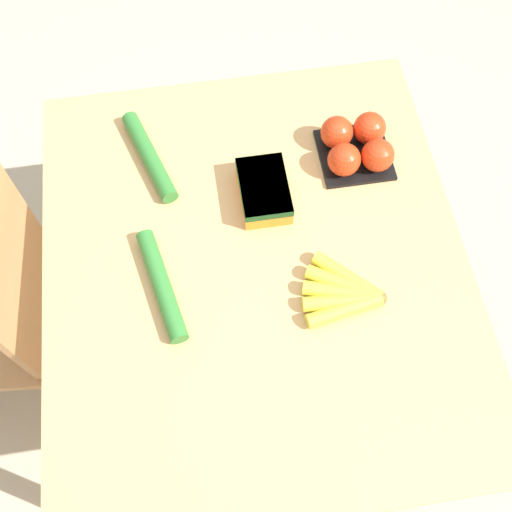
% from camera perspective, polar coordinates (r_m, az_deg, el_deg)
% --- Properties ---
extents(ground_plane, '(12.00, 12.00, 0.00)m').
position_cam_1_polar(ground_plane, '(2.10, -0.00, -9.94)').
color(ground_plane, '#B7A88E').
extents(dining_table, '(1.12, 0.97, 0.78)m').
position_cam_1_polar(dining_table, '(1.48, -0.00, -2.46)').
color(dining_table, tan).
rests_on(dining_table, ground_plane).
extents(chair, '(0.45, 0.44, 0.91)m').
position_cam_1_polar(chair, '(1.80, -23.19, -4.87)').
color(chair, '#A87547').
rests_on(chair, ground_plane).
extents(banana_bunch, '(0.18, 0.19, 0.03)m').
position_cam_1_polar(banana_bunch, '(1.34, 8.42, -3.53)').
color(banana_bunch, brown).
rests_on(banana_bunch, dining_table).
extents(tomato_pack, '(0.18, 0.18, 0.09)m').
position_cam_1_polar(tomato_pack, '(1.52, 9.56, 10.37)').
color(tomato_pack, black).
rests_on(tomato_pack, dining_table).
extents(carrot_bag, '(0.17, 0.11, 0.06)m').
position_cam_1_polar(carrot_bag, '(1.43, 0.75, 6.31)').
color(carrot_bag, orange).
rests_on(carrot_bag, dining_table).
extents(cucumber_near, '(0.27, 0.12, 0.04)m').
position_cam_1_polar(cucumber_near, '(1.53, -10.13, 9.34)').
color(cucumber_near, '#2D702D').
rests_on(cucumber_near, dining_table).
extents(cucumber_far, '(0.28, 0.10, 0.04)m').
position_cam_1_polar(cucumber_far, '(1.35, -8.99, -2.73)').
color(cucumber_far, '#2D702D').
rests_on(cucumber_far, dining_table).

